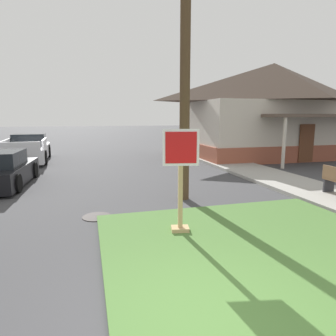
{
  "coord_description": "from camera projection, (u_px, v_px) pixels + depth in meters",
  "views": [
    {
      "loc": [
        -1.14,
        -2.72,
        2.42
      ],
      "look_at": [
        0.69,
        3.92,
        1.21
      ],
      "focal_mm": 31.3,
      "sensor_mm": 36.0,
      "label": 1
    }
  ],
  "objects": [
    {
      "name": "utility_pole",
      "position": [
        186.0,
        18.0,
        7.9
      ],
      "size": [
        1.4,
        0.29,
        9.78
      ],
      "color": "#4C3823",
      "rests_on": "ground"
    },
    {
      "name": "ground_plane",
      "position": [
        201.0,
        334.0,
        3.3
      ],
      "size": [
        160.0,
        160.0,
        0.0
      ],
      "primitive_type": "plane",
      "color": "#3D3D3F"
    },
    {
      "name": "manhole_cover",
      "position": [
        97.0,
        217.0,
        7.17
      ],
      "size": [
        0.7,
        0.7,
        0.02
      ],
      "primitive_type": "cylinder",
      "color": "black",
      "rests_on": "ground"
    },
    {
      "name": "pickup_truck_white",
      "position": [
        29.0,
        150.0,
        16.11
      ],
      "size": [
        2.27,
        5.34,
        1.48
      ],
      "color": "silver",
      "rests_on": "ground"
    },
    {
      "name": "grass_corner_patch",
      "position": [
        265.0,
        251.0,
        5.24
      ],
      "size": [
        5.68,
        5.34,
        0.08
      ],
      "primitive_type": "cube",
      "color": "#477033",
      "rests_on": "ground"
    },
    {
      "name": "corner_house",
      "position": [
        272.0,
        109.0,
        18.31
      ],
      "size": [
        10.8,
        8.01,
        5.66
      ],
      "color": "brown",
      "rests_on": "ground"
    },
    {
      "name": "sidewalk_strip",
      "position": [
        294.0,
        184.0,
        10.41
      ],
      "size": [
        2.2,
        17.32,
        0.12
      ],
      "primitive_type": "cube",
      "color": "#9E9B93",
      "rests_on": "ground"
    },
    {
      "name": "stop_sign",
      "position": [
        181.0,
        183.0,
        5.91
      ],
      "size": [
        0.71,
        0.35,
        2.11
      ],
      "color": "tan",
      "rests_on": "grass_corner_patch"
    }
  ]
}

